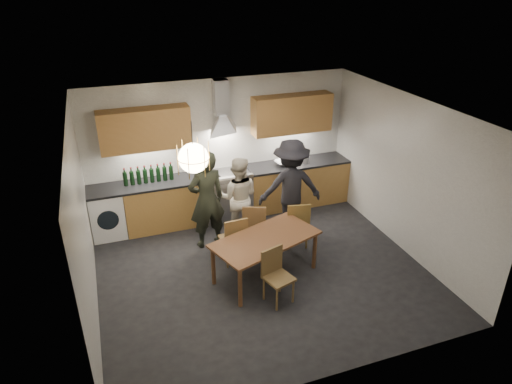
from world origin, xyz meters
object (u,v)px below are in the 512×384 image
object	(u,v)px
chair_front	(275,272)
mixing_bowl	(283,163)
dining_table	(265,242)
person_mid	(238,197)
stock_pot	(304,160)
chair_back_left	(234,237)
wine_bottles	(148,174)
person_right	(291,187)
person_left	(207,200)

from	to	relation	value
chair_front	mixing_bowl	size ratio (longest dim) A/B	2.48
dining_table	chair_front	size ratio (longest dim) A/B	2.20
person_mid	stock_pot	distance (m)	1.75
dining_table	chair_back_left	xyz separation A→B (m)	(-0.35, 0.48, -0.12)
chair_front	wine_bottles	xyz separation A→B (m)	(-1.36, 2.70, 0.59)
person_right	stock_pot	distance (m)	1.11
wine_bottles	person_mid	bearing A→B (deg)	-29.15
dining_table	person_mid	bearing A→B (deg)	70.71
person_mid	person_right	xyz separation A→B (m)	(0.91, -0.19, 0.13)
person_right	stock_pot	size ratio (longest dim) A/B	9.70
mixing_bowl	stock_pot	bearing A→B (deg)	-4.56
chair_back_left	person_mid	size ratio (longest dim) A/B	0.57
dining_table	mixing_bowl	xyz separation A→B (m)	(1.15, 2.08, 0.33)
person_mid	person_right	world-z (taller)	person_right
chair_front	person_left	size ratio (longest dim) A/B	0.47
chair_front	mixing_bowl	distance (m)	2.94
chair_front	mixing_bowl	world-z (taller)	mixing_bowl
dining_table	wine_bottles	size ratio (longest dim) A/B	2.04
person_left	chair_front	bearing A→B (deg)	98.29
dining_table	mixing_bowl	size ratio (longest dim) A/B	5.48
chair_front	wine_bottles	bearing A→B (deg)	99.82
chair_back_left	person_left	size ratio (longest dim) A/B	0.49
person_mid	chair_front	bearing A→B (deg)	110.88
person_left	wine_bottles	world-z (taller)	person_left
chair_back_left	person_left	bearing A→B (deg)	-73.23
person_mid	stock_pot	world-z (taller)	person_mid
mixing_bowl	stock_pot	size ratio (longest dim) A/B	1.83
person_left	wine_bottles	distance (m)	1.27
person_left	stock_pot	world-z (taller)	person_left
chair_back_left	person_mid	distance (m)	0.96
person_right	mixing_bowl	bearing A→B (deg)	-95.99
chair_back_left	wine_bottles	distance (m)	2.05
dining_table	chair_front	xyz separation A→B (m)	(-0.06, -0.56, -0.14)
chair_front	stock_pot	distance (m)	3.12
person_mid	chair_back_left	bearing A→B (deg)	90.86
dining_table	person_left	xyz separation A→B (m)	(-0.60, 1.17, 0.26)
dining_table	chair_back_left	size ratio (longest dim) A/B	2.12
mixing_bowl	wine_bottles	distance (m)	2.57
person_right	wine_bottles	distance (m)	2.53
chair_front	dining_table	bearing A→B (deg)	67.18
person_right	stock_pot	bearing A→B (deg)	-118.61
mixing_bowl	stock_pot	xyz separation A→B (m)	(0.43, -0.03, 0.02)
person_mid	stock_pot	bearing A→B (deg)	-133.71
chair_back_left	stock_pot	size ratio (longest dim) A/B	4.71
chair_back_left	mixing_bowl	distance (m)	2.24
chair_front	person_left	world-z (taller)	person_left
chair_front	stock_pot	size ratio (longest dim) A/B	4.54
person_mid	person_right	bearing A→B (deg)	-168.97
chair_back_left	mixing_bowl	size ratio (longest dim) A/B	2.58
chair_front	person_right	distance (m)	2.02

